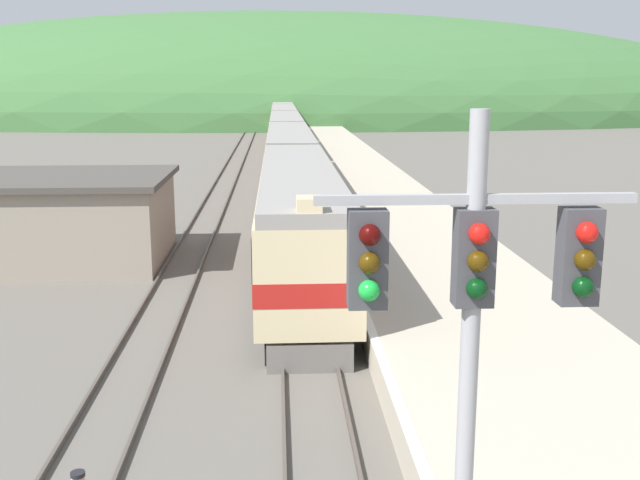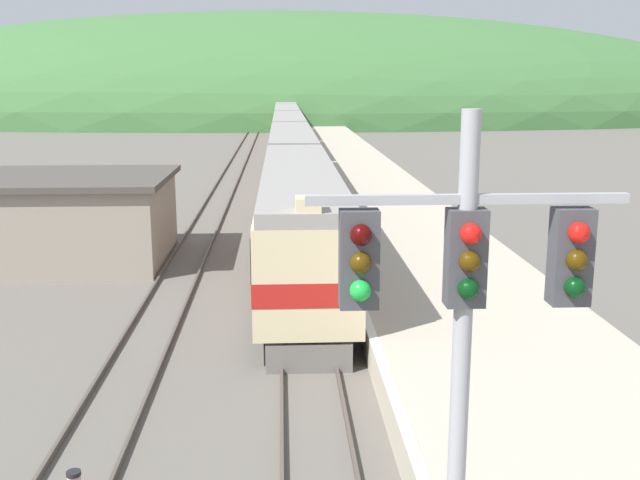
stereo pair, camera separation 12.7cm
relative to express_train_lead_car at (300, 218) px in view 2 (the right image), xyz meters
The scene contains 11 objects.
track_main 44.41m from the express_train_lead_car, 90.00° to the left, with size 1.52×180.00×0.16m.
track_siding 44.65m from the express_train_lead_car, 95.97° to the left, with size 1.52×180.00×0.16m.
platform 24.92m from the express_train_lead_car, 78.52° to the left, with size 6.77×140.00×0.89m.
distant_hills 122.29m from the express_train_lead_car, 90.00° to the left, with size 199.03×89.57×39.83m.
station_shed 9.82m from the express_train_lead_car, 161.70° to the left, with size 8.03×7.26×3.62m.
express_train_lead_car is the anchor object (origin of this frame).
carriage_second 20.73m from the express_train_lead_car, 90.00° to the left, with size 2.93×19.44×4.21m.
carriage_third 41.05m from the express_train_lead_car, 90.00° to the left, with size 2.93×19.44×4.21m.
carriage_fourth 61.37m from the express_train_lead_car, 90.00° to the left, with size 2.93×19.44×4.21m.
carriage_fifth 81.69m from the express_train_lead_car, 90.00° to the left, with size 2.93×19.44×4.21m.
signal_mast_main 20.70m from the express_train_lead_car, 86.59° to the right, with size 3.30×0.42×7.21m.
Camera 2 is at (-0.65, -2.21, 7.50)m, focal length 42.00 mm.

